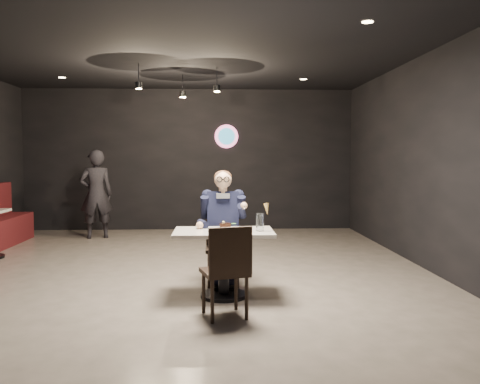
{
  "coord_description": "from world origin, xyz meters",
  "views": [
    {
      "loc": [
        0.6,
        -6.43,
        1.57
      ],
      "look_at": [
        0.88,
        -0.24,
        1.14
      ],
      "focal_mm": 38.0,
      "sensor_mm": 36.0,
      "label": 1
    }
  ],
  "objects_px": {
    "chair_far": "(223,247)",
    "sundae_glass": "(260,222)",
    "main_table": "(224,264)",
    "passerby": "(96,194)",
    "chair_near": "(225,270)",
    "seated_man": "(223,226)"
  },
  "relations": [
    {
      "from": "sundae_glass",
      "to": "passerby",
      "type": "distance_m",
      "value": 5.12
    },
    {
      "from": "main_table",
      "to": "seated_man",
      "type": "relative_size",
      "value": 0.76
    },
    {
      "from": "chair_near",
      "to": "main_table",
      "type": "bearing_deg",
      "value": 74.64
    },
    {
      "from": "chair_far",
      "to": "sundae_glass",
      "type": "height_order",
      "value": "sundae_glass"
    },
    {
      "from": "chair_far",
      "to": "passerby",
      "type": "height_order",
      "value": "passerby"
    },
    {
      "from": "chair_far",
      "to": "seated_man",
      "type": "height_order",
      "value": "seated_man"
    },
    {
      "from": "chair_far",
      "to": "sundae_glass",
      "type": "xyz_separation_m",
      "value": [
        0.4,
        -0.61,
        0.39
      ]
    },
    {
      "from": "chair_near",
      "to": "sundae_glass",
      "type": "height_order",
      "value": "sundae_glass"
    },
    {
      "from": "chair_near",
      "to": "chair_far",
      "type": "bearing_deg",
      "value": 74.64
    },
    {
      "from": "main_table",
      "to": "chair_near",
      "type": "bearing_deg",
      "value": -90.0
    },
    {
      "from": "main_table",
      "to": "chair_far",
      "type": "bearing_deg",
      "value": 90.0
    },
    {
      "from": "main_table",
      "to": "passerby",
      "type": "relative_size",
      "value": 0.65
    },
    {
      "from": "main_table",
      "to": "sundae_glass",
      "type": "height_order",
      "value": "sundae_glass"
    },
    {
      "from": "main_table",
      "to": "chair_near",
      "type": "relative_size",
      "value": 1.2
    },
    {
      "from": "seated_man",
      "to": "sundae_glass",
      "type": "height_order",
      "value": "seated_man"
    },
    {
      "from": "main_table",
      "to": "chair_near",
      "type": "height_order",
      "value": "chair_near"
    },
    {
      "from": "passerby",
      "to": "sundae_glass",
      "type": "bearing_deg",
      "value": 106.96
    },
    {
      "from": "chair_far",
      "to": "seated_man",
      "type": "bearing_deg",
      "value": 0.0
    },
    {
      "from": "main_table",
      "to": "sundae_glass",
      "type": "distance_m",
      "value": 0.62
    },
    {
      "from": "seated_man",
      "to": "chair_far",
      "type": "bearing_deg",
      "value": 0.0
    },
    {
      "from": "sundae_glass",
      "to": "passerby",
      "type": "relative_size",
      "value": 0.12
    },
    {
      "from": "seated_man",
      "to": "chair_near",
      "type": "bearing_deg",
      "value": -90.0
    }
  ]
}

